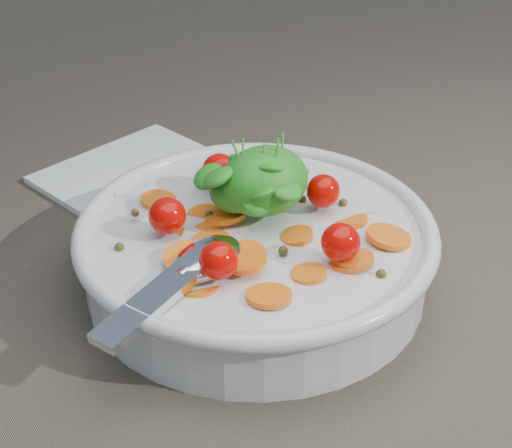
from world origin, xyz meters
TOP-DOWN VIEW (x-y plane):
  - ground at (0.00, 0.00)m, footprint 6.00×6.00m
  - bowl at (-0.01, -0.02)m, footprint 0.31×0.29m
  - napkin at (0.00, 0.20)m, footprint 0.20×0.18m

SIDE VIEW (x-z plane):
  - ground at x=0.00m, z-range 0.00..0.00m
  - napkin at x=0.00m, z-range 0.00..0.01m
  - bowl at x=-0.01m, z-range -0.03..0.10m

